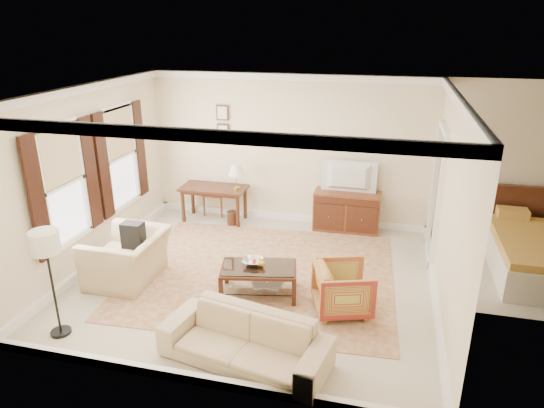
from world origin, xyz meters
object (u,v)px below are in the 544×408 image
at_px(striped_armchair, 343,287).
at_px(club_armchair, 127,250).
at_px(tv, 349,168).
at_px(sideboard, 347,211).
at_px(writing_desk, 214,192).
at_px(coffee_table, 259,273).
at_px(sofa, 245,333).

bearing_deg(striped_armchair, club_armchair, 70.39).
height_order(tv, striped_armchair, tv).
bearing_deg(sideboard, club_armchair, -138.06).
relative_size(writing_desk, club_armchair, 1.10).
bearing_deg(club_armchair, sideboard, 132.40).
bearing_deg(striped_armchair, sideboard, -13.58).
distance_m(coffee_table, striped_armchair, 1.25).
distance_m(striped_armchair, club_armchair, 3.33).
bearing_deg(sofa, striped_armchair, 65.16).
bearing_deg(sofa, writing_desk, 126.46).
distance_m(writing_desk, club_armchair, 2.65).
xyz_separation_m(tv, sofa, (-0.76, -4.17, -0.87)).
distance_m(sideboard, coffee_table, 2.89).
bearing_deg(club_armchair, sofa, 58.95).
bearing_deg(sideboard, writing_desk, -176.59).
bearing_deg(tv, club_armchair, 41.73).
height_order(tv, sofa, tv).
relative_size(writing_desk, sofa, 0.65).
distance_m(striped_armchair, sofa, 1.68).
distance_m(sideboard, club_armchair, 4.15).
bearing_deg(coffee_table, club_armchair, -178.26).
distance_m(sideboard, sofa, 4.26).
bearing_deg(club_armchair, striped_armchair, 89.24).
distance_m(tv, coffee_table, 3.01).
relative_size(writing_desk, coffee_table, 1.09).
bearing_deg(coffee_table, sideboard, 69.70).
relative_size(striped_armchair, sofa, 0.38).
xyz_separation_m(coffee_table, club_armchair, (-2.08, -0.06, 0.16)).
distance_m(tv, striped_armchair, 2.96).
relative_size(sideboard, coffee_table, 1.04).
height_order(writing_desk, coffee_table, writing_desk).
xyz_separation_m(sideboard, sofa, (-0.76, -4.19, 0.01)).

